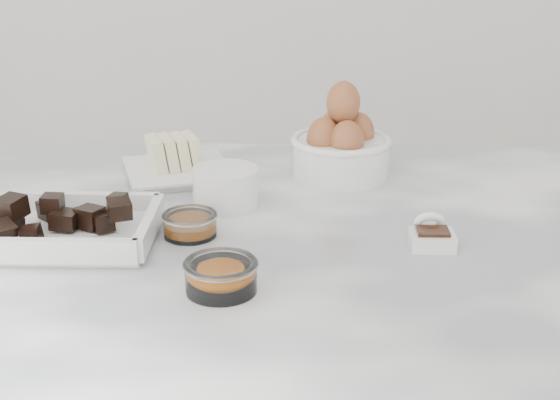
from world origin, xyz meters
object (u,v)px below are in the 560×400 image
at_px(zest_bowl, 221,275).
at_px(vanilla_spoon, 431,235).
at_px(butter_plate, 176,162).
at_px(egg_bowl, 341,146).
at_px(sugar_ramekin, 226,185).
at_px(chocolate_dish, 67,223).
at_px(honey_bowl, 190,224).

height_order(zest_bowl, vanilla_spoon, vanilla_spoon).
bearing_deg(zest_bowl, butter_plate, 105.58).
xyz_separation_m(egg_bowl, vanilla_spoon, (0.10, -0.25, -0.03)).
height_order(egg_bowl, vanilla_spoon, egg_bowl).
bearing_deg(zest_bowl, egg_bowl, 69.20).
height_order(sugar_ramekin, egg_bowl, egg_bowl).
bearing_deg(vanilla_spoon, chocolate_dish, 179.79).
bearing_deg(chocolate_dish, honey_bowl, 7.83).
bearing_deg(zest_bowl, vanilla_spoon, 27.29).
relative_size(butter_plate, zest_bowl, 2.38).
relative_size(butter_plate, honey_bowl, 2.76).
height_order(honey_bowl, zest_bowl, zest_bowl).
relative_size(honey_bowl, zest_bowl, 0.86).
distance_m(chocolate_dish, honey_bowl, 0.14).
relative_size(egg_bowl, vanilla_spoon, 2.38).
xyz_separation_m(zest_bowl, vanilla_spoon, (0.24, 0.12, -0.01)).
xyz_separation_m(sugar_ramekin, zest_bowl, (0.02, -0.25, -0.01)).
bearing_deg(honey_bowl, vanilla_spoon, -4.23).
distance_m(sugar_ramekin, honey_bowl, 0.11).
bearing_deg(honey_bowl, zest_bowl, -70.24).
xyz_separation_m(chocolate_dish, egg_bowl, (0.34, 0.25, 0.02)).
height_order(sugar_ramekin, vanilla_spoon, sugar_ramekin).
height_order(chocolate_dish, zest_bowl, chocolate_dish).
bearing_deg(chocolate_dish, vanilla_spoon, -0.21).
relative_size(sugar_ramekin, vanilla_spoon, 1.41).
height_order(butter_plate, zest_bowl, butter_plate).
xyz_separation_m(honey_bowl, vanilla_spoon, (0.29, -0.02, -0.00)).
xyz_separation_m(honey_bowl, zest_bowl, (0.05, -0.14, 0.00)).
height_order(sugar_ramekin, zest_bowl, sugar_ramekin).
height_order(butter_plate, vanilla_spoon, butter_plate).
bearing_deg(sugar_ramekin, vanilla_spoon, -25.91).
relative_size(zest_bowl, vanilla_spoon, 1.27).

